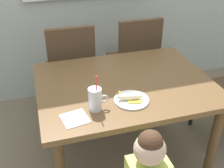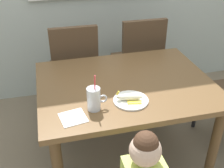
{
  "view_description": "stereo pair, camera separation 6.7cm",
  "coord_description": "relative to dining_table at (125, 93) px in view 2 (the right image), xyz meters",
  "views": [
    {
      "loc": [
        -0.59,
        -1.66,
        1.74
      ],
      "look_at": [
        -0.13,
        -0.1,
        0.78
      ],
      "focal_mm": 44.79,
      "sensor_mm": 36.0,
      "label": 1
    },
    {
      "loc": [
        -0.52,
        -1.67,
        1.74
      ],
      "look_at": [
        -0.13,
        -0.1,
        0.78
      ],
      "focal_mm": 44.79,
      "sensor_mm": 36.0,
      "label": 2
    }
  ],
  "objects": [
    {
      "name": "dining_chair_right",
      "position": [
        0.36,
        0.73,
        -0.08
      ],
      "size": [
        0.44,
        0.44,
        0.96
      ],
      "rotation": [
        0.0,
        0.0,
        3.14
      ],
      "color": "#4C3826",
      "rests_on": "ground"
    },
    {
      "name": "dining_table",
      "position": [
        0.0,
        0.0,
        0.0
      ],
      "size": [
        1.26,
        0.97,
        0.72
      ],
      "color": "brown",
      "rests_on": "ground"
    },
    {
      "name": "milk_cup",
      "position": [
        -0.28,
        -0.27,
        0.16
      ],
      "size": [
        0.13,
        0.08,
        0.25
      ],
      "color": "silver",
      "rests_on": "dining_table"
    },
    {
      "name": "dining_chair_left",
      "position": [
        -0.29,
        0.71,
        -0.08
      ],
      "size": [
        0.44,
        0.45,
        0.96
      ],
      "rotation": [
        0.0,
        0.0,
        3.14
      ],
      "color": "#4C3826",
      "rests_on": "ground"
    },
    {
      "name": "ground_plane",
      "position": [
        0.0,
        0.0,
        -0.62
      ],
      "size": [
        24.0,
        24.0,
        0.0
      ],
      "primitive_type": "plane",
      "color": "#7A6B56"
    },
    {
      "name": "paper_napkin",
      "position": [
        -0.42,
        -0.33,
        0.1
      ],
      "size": [
        0.17,
        0.17,
        0.0
      ],
      "primitive_type": "cube",
      "rotation": [
        0.0,
        0.0,
        0.18
      ],
      "color": "white",
      "rests_on": "dining_table"
    },
    {
      "name": "snack_plate",
      "position": [
        -0.04,
        -0.24,
        0.1
      ],
      "size": [
        0.23,
        0.23,
        0.01
      ],
      "primitive_type": "cylinder",
      "color": "white",
      "rests_on": "dining_table"
    },
    {
      "name": "peeled_banana",
      "position": [
        -0.05,
        -0.24,
        0.13
      ],
      "size": [
        0.18,
        0.12,
        0.07
      ],
      "rotation": [
        0.0,
        0.0,
        -0.21
      ],
      "color": "#F4EAC6",
      "rests_on": "snack_plate"
    }
  ]
}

